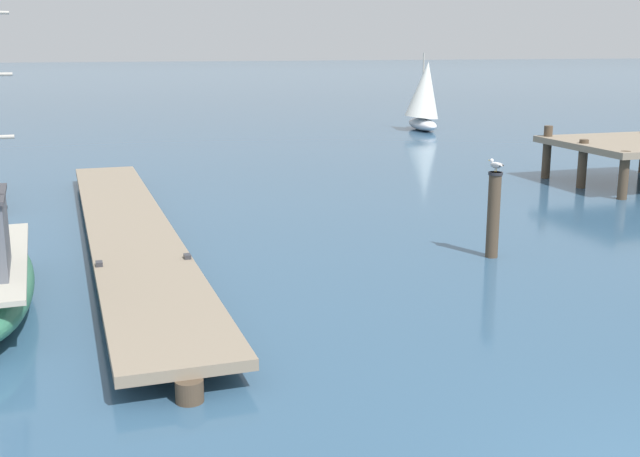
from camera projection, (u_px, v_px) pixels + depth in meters
name	position (u px, v px, depth m)	size (l,w,h in m)	color
floating_dock	(128.00, 227.00, 17.66)	(2.05, 17.44, 0.53)	gray
pier_platform	(637.00, 146.00, 24.75)	(4.64, 4.56, 1.84)	gray
mooring_piling	(493.00, 213.00, 16.31)	(0.30, 0.30, 1.81)	#4C3D2D
perched_seagull	(496.00, 165.00, 16.07)	(0.23, 0.37, 0.27)	gold
distant_sailboat	(424.00, 97.00, 40.31)	(2.24, 3.58, 3.93)	silver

